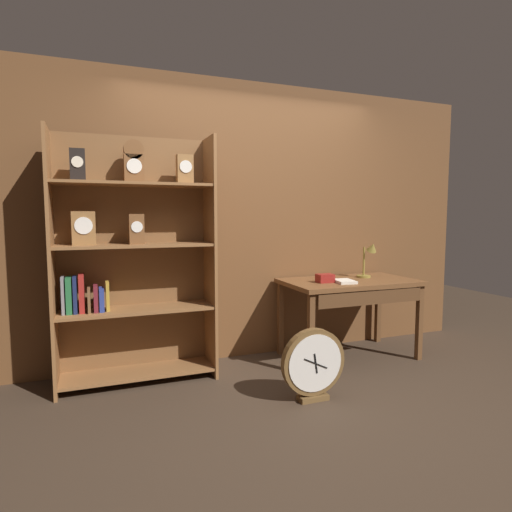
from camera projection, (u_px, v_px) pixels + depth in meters
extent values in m
plane|color=#3D2D21|center=(319.00, 411.00, 2.97)|extent=(10.00, 10.00, 0.00)
cube|color=brown|center=(252.00, 222.00, 4.08)|extent=(4.80, 0.05, 2.60)
cube|color=brown|center=(52.00, 263.00, 3.17)|extent=(0.02, 0.37, 2.00)
cube|color=brown|center=(210.00, 258.00, 3.61)|extent=(0.02, 0.37, 2.00)
cube|color=brown|center=(134.00, 258.00, 3.56)|extent=(1.24, 0.01, 2.00)
cube|color=brown|center=(139.00, 372.00, 3.48)|extent=(1.19, 0.35, 0.02)
cube|color=brown|center=(137.00, 310.00, 3.43)|extent=(1.19, 0.35, 0.02)
cube|color=brown|center=(136.00, 245.00, 3.38)|extent=(1.19, 0.35, 0.02)
cube|color=brown|center=(134.00, 184.00, 3.34)|extent=(1.19, 0.35, 0.02)
cube|color=black|center=(78.00, 165.00, 3.18)|extent=(0.11, 0.08, 0.24)
cylinder|color=silver|center=(77.00, 162.00, 3.14)|extent=(0.08, 0.01, 0.08)
cube|color=olive|center=(84.00, 228.00, 3.25)|extent=(0.17, 0.09, 0.26)
cylinder|color=white|center=(84.00, 226.00, 3.20)|extent=(0.13, 0.01, 0.13)
cube|color=brown|center=(134.00, 169.00, 3.34)|extent=(0.15, 0.08, 0.22)
cylinder|color=brown|center=(133.00, 150.00, 3.33)|extent=(0.15, 0.08, 0.15)
cylinder|color=white|center=(134.00, 166.00, 3.30)|extent=(0.11, 0.01, 0.11)
cube|color=brown|center=(136.00, 229.00, 3.35)|extent=(0.11, 0.10, 0.24)
cylinder|color=white|center=(137.00, 227.00, 3.30)|extent=(0.09, 0.01, 0.09)
cube|color=olive|center=(185.00, 170.00, 3.46)|extent=(0.13, 0.08, 0.23)
cylinder|color=white|center=(186.00, 167.00, 3.41)|extent=(0.10, 0.01, 0.10)
cube|color=slate|center=(63.00, 295.00, 3.23)|extent=(0.02, 0.15, 0.29)
cube|color=#236638|center=(69.00, 295.00, 3.25)|extent=(0.04, 0.16, 0.28)
cube|color=#19234C|center=(75.00, 295.00, 3.26)|extent=(0.03, 0.14, 0.28)
cube|color=maroon|center=(82.00, 293.00, 3.28)|extent=(0.04, 0.14, 0.30)
cube|color=brown|center=(89.00, 300.00, 3.29)|extent=(0.02, 0.17, 0.19)
cube|color=maroon|center=(96.00, 298.00, 3.30)|extent=(0.03, 0.13, 0.21)
cube|color=navy|center=(102.00, 299.00, 3.32)|extent=(0.04, 0.14, 0.18)
cube|color=#B78C2D|center=(108.00, 296.00, 3.35)|extent=(0.03, 0.13, 0.23)
cube|color=brown|center=(349.00, 282.00, 4.05)|extent=(1.25, 0.72, 0.04)
cube|color=brown|center=(311.00, 335.00, 3.59)|extent=(0.05, 0.05, 0.71)
cube|color=brown|center=(419.00, 323.00, 4.00)|extent=(0.05, 0.05, 0.71)
cube|color=brown|center=(281.00, 318.00, 4.16)|extent=(0.05, 0.05, 0.71)
cube|color=brown|center=(378.00, 309.00, 4.58)|extent=(0.05, 0.05, 0.71)
cube|color=#55351C|center=(371.00, 298.00, 3.74)|extent=(1.06, 0.03, 0.12)
cylinder|color=olive|center=(363.00, 276.00, 4.21)|extent=(0.14, 0.14, 0.02)
cylinder|color=olive|center=(364.00, 261.00, 4.20)|extent=(0.02, 0.02, 0.28)
cone|color=olive|center=(372.00, 247.00, 4.16)|extent=(0.11, 0.13, 0.12)
cube|color=maroon|center=(325.00, 278.00, 3.89)|extent=(0.15, 0.11, 0.08)
cube|color=silver|center=(344.00, 281.00, 3.87)|extent=(0.19, 0.24, 0.02)
cube|color=brown|center=(313.00, 397.00, 3.14)|extent=(0.22, 0.11, 0.04)
cylinder|color=brown|center=(313.00, 362.00, 3.12)|extent=(0.50, 0.06, 0.50)
cylinder|color=silver|center=(315.00, 363.00, 3.09)|extent=(0.43, 0.01, 0.43)
cube|color=black|center=(316.00, 364.00, 3.08)|extent=(0.03, 0.01, 0.15)
cube|color=black|center=(316.00, 364.00, 3.08)|extent=(0.19, 0.01, 0.10)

